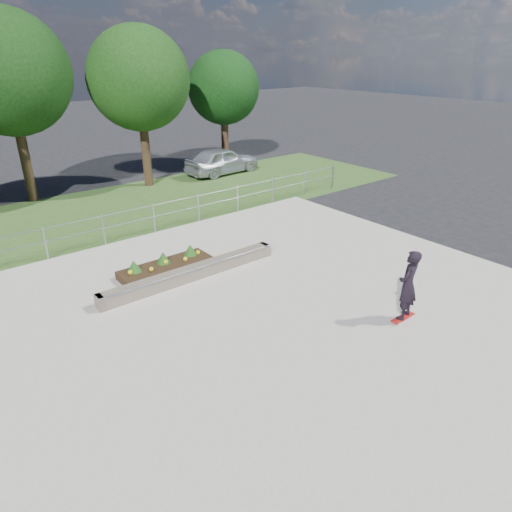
{
  "coord_description": "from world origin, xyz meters",
  "views": [
    {
      "loc": [
        -7.29,
        -7.83,
        6.51
      ],
      "look_at": [
        0.2,
        1.5,
        1.1
      ],
      "focal_mm": 32.0,
      "sensor_mm": 36.0,
      "label": 1
    }
  ],
  "objects_px": {
    "grind_ledge": "(192,273)",
    "planter_bed": "(167,267)",
    "skateboarder": "(408,285)",
    "parked_car": "(222,161)"
  },
  "relations": [
    {
      "from": "grind_ledge",
      "to": "skateboarder",
      "type": "distance_m",
      "value": 6.33
    },
    {
      "from": "planter_bed",
      "to": "parked_car",
      "type": "height_order",
      "value": "parked_car"
    },
    {
      "from": "parked_car",
      "to": "planter_bed",
      "type": "bearing_deg",
      "value": 133.76
    },
    {
      "from": "planter_bed",
      "to": "parked_car",
      "type": "xyz_separation_m",
      "value": [
        8.8,
        9.53,
        0.51
      ]
    },
    {
      "from": "grind_ledge",
      "to": "planter_bed",
      "type": "relative_size",
      "value": 2.0
    },
    {
      "from": "planter_bed",
      "to": "skateboarder",
      "type": "relative_size",
      "value": 1.52
    },
    {
      "from": "planter_bed",
      "to": "parked_car",
      "type": "distance_m",
      "value": 12.98
    },
    {
      "from": "grind_ledge",
      "to": "parked_car",
      "type": "height_order",
      "value": "parked_car"
    },
    {
      "from": "planter_bed",
      "to": "skateboarder",
      "type": "distance_m",
      "value": 7.31
    },
    {
      "from": "grind_ledge",
      "to": "planter_bed",
      "type": "bearing_deg",
      "value": 112.39
    }
  ]
}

